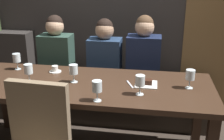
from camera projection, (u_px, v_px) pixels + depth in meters
dining_table at (88, 92)px, 2.49m from camera, size 2.20×0.84×0.74m
banquette_bench at (103, 101)px, 3.28m from camera, size 2.50×0.44×0.45m
diner_redhead at (56, 51)px, 3.15m from camera, size 0.36×0.24×0.78m
diner_bearded at (105, 55)px, 3.06m from camera, size 0.36×0.24×0.75m
diner_far_end at (144, 55)px, 2.99m from camera, size 0.36×0.24×0.80m
wine_glass_center_front at (17, 59)px, 2.77m from camera, size 0.08×0.08×0.16m
wine_glass_near_left at (28, 69)px, 2.45m from camera, size 0.08×0.08×0.16m
wine_glass_near_right at (74, 70)px, 2.44m from camera, size 0.08×0.08×0.16m
wine_glass_far_right at (190, 75)px, 2.31m from camera, size 0.08×0.08×0.16m
wine_glass_end_right at (140, 81)px, 2.19m from camera, size 0.08×0.08×0.16m
wine_glass_end_left at (97, 87)px, 2.08m from camera, size 0.08×0.08×0.16m
espresso_cup at (55, 69)px, 2.72m from camera, size 0.12×0.12×0.06m
dessert_plate at (147, 83)px, 2.41m from camera, size 0.19×0.19×0.05m
fork_on_table at (130, 84)px, 2.42m from camera, size 0.08×0.16×0.01m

